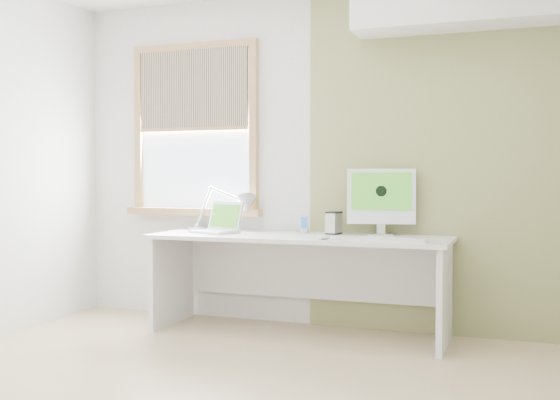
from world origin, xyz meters
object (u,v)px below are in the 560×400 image
at_px(laptop, 219,225).
at_px(desk, 301,261).
at_px(imac, 381,198).
at_px(external_drive, 334,223).
at_px(desk_lamp, 237,207).

bearing_deg(laptop, desk, 3.51).
height_order(desk, imac, imac).
distance_m(desk, external_drive, 0.37).
distance_m(desk_lamp, external_drive, 0.82).
distance_m(laptop, imac, 1.25).
height_order(desk_lamp, imac, imac).
bearing_deg(laptop, desk_lamp, 76.09).
relative_size(laptop, external_drive, 2.41).
bearing_deg(external_drive, desk, -150.69).
xyz_separation_m(laptop, imac, (1.21, 0.21, 0.22)).
bearing_deg(laptop, imac, 9.87).
xyz_separation_m(external_drive, imac, (0.35, 0.05, 0.19)).
bearing_deg(external_drive, imac, 8.10).
xyz_separation_m(desk_lamp, laptop, (-0.05, -0.22, -0.13)).
xyz_separation_m(desk, external_drive, (0.22, 0.12, 0.28)).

